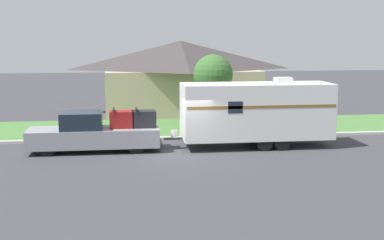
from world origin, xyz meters
TOP-DOWN VIEW (x-y plane):
  - ground_plane at (0.00, 0.00)m, footprint 120.00×120.00m
  - curb_strip at (0.00, 3.75)m, footprint 80.00×0.30m
  - lawn_strip at (0.00, 7.40)m, footprint 80.00×7.00m
  - house_across_street at (1.42, 14.37)m, footprint 11.51×7.71m
  - pickup_truck at (-4.16, 1.29)m, footprint 6.26×1.98m
  - travel_trailer at (3.66, 1.29)m, footprint 8.24×2.39m
  - mailbox at (7.44, 4.80)m, footprint 0.48×0.20m
  - tree_in_yard at (2.43, 6.65)m, footprint 2.31×2.31m

SIDE VIEW (x-z plane):
  - ground_plane at x=0.00m, z-range 0.00..0.00m
  - lawn_strip at x=0.00m, z-range 0.00..0.03m
  - curb_strip at x=0.00m, z-range 0.00..0.14m
  - pickup_truck at x=-4.16m, z-range -0.12..1.90m
  - mailbox at x=7.44m, z-range 0.35..1.67m
  - travel_trailer at x=3.66m, z-range 0.08..3.50m
  - house_across_street at x=1.42m, z-range 0.10..5.22m
  - tree_in_yard at x=2.43m, z-range 1.02..5.40m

